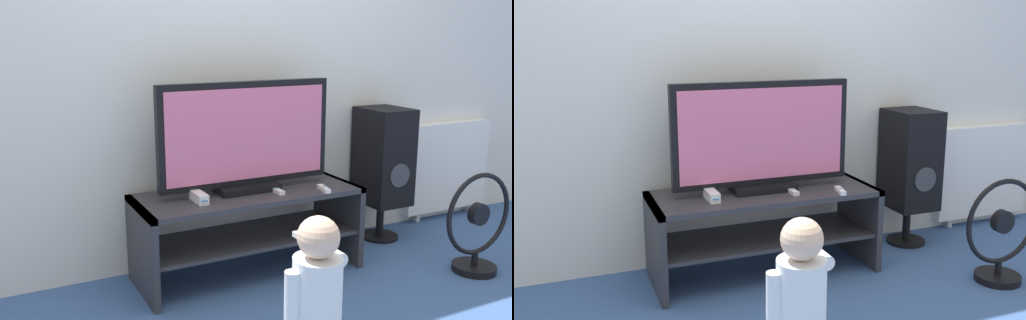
% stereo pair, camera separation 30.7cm
% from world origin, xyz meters
% --- Properties ---
extents(ground_plane, '(16.00, 16.00, 0.00)m').
position_xyz_m(ground_plane, '(0.00, 0.00, 0.00)').
color(ground_plane, '#38568C').
extents(wall_back, '(10.00, 0.06, 2.60)m').
position_xyz_m(wall_back, '(0.00, 0.58, 1.30)').
color(wall_back, silver).
rests_on(wall_back, ground_plane).
extents(tv_stand, '(1.28, 0.50, 0.49)m').
position_xyz_m(tv_stand, '(0.00, 0.25, 0.33)').
color(tv_stand, '#2D2D33').
rests_on(tv_stand, ground_plane).
extents(television, '(1.02, 0.20, 0.62)m').
position_xyz_m(television, '(0.00, 0.27, 0.79)').
color(television, black).
rests_on(television, tv_stand).
extents(game_console, '(0.06, 0.16, 0.05)m').
position_xyz_m(game_console, '(-0.32, 0.19, 0.52)').
color(game_console, white).
rests_on(game_console, tv_stand).
extents(remote_primary, '(0.06, 0.13, 0.03)m').
position_xyz_m(remote_primary, '(0.39, 0.07, 0.50)').
color(remote_primary, white).
rests_on(remote_primary, tv_stand).
extents(remote_secondary, '(0.03, 0.13, 0.03)m').
position_xyz_m(remote_secondary, '(0.13, 0.16, 0.50)').
color(remote_secondary, white).
rests_on(remote_secondary, tv_stand).
extents(child, '(0.28, 0.43, 0.73)m').
position_xyz_m(child, '(-0.29, -0.90, 0.43)').
color(child, '#3F4C72').
rests_on(child, ground_plane).
extents(speaker_tower, '(0.28, 0.34, 0.89)m').
position_xyz_m(speaker_tower, '(1.05, 0.36, 0.55)').
color(speaker_tower, black).
rests_on(speaker_tower, ground_plane).
extents(floor_fan, '(0.49, 0.25, 0.59)m').
position_xyz_m(floor_fan, '(1.18, -0.34, 0.26)').
color(floor_fan, black).
rests_on(floor_fan, ground_plane).
extents(radiator, '(0.76, 0.08, 0.72)m').
position_xyz_m(radiator, '(1.78, 0.51, 0.39)').
color(radiator, white).
rests_on(radiator, ground_plane).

